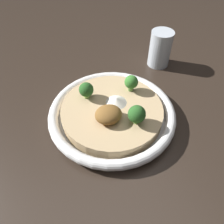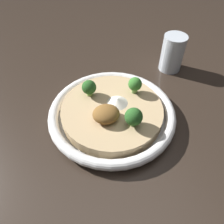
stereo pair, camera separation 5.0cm
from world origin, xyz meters
name	(u,v)px [view 1 (the left image)]	position (x,y,z in m)	size (l,w,h in m)	color
ground_plane	(112,119)	(0.00, 0.00, 0.00)	(6.00, 6.00, 0.00)	#2D231C
risotto_bowl	(112,113)	(0.00, 0.00, 0.02)	(0.29, 0.29, 0.04)	white
cheese_sprinkle	(116,100)	(-0.01, -0.01, 0.04)	(0.05, 0.05, 0.01)	white
crispy_onion_garnish	(108,114)	(0.02, 0.03, 0.05)	(0.06, 0.05, 0.03)	brown
broccoli_front_right	(86,90)	(0.04, -0.05, 0.06)	(0.03, 0.03, 0.04)	#759E4C
broccoli_left	(131,82)	(-0.06, -0.04, 0.06)	(0.03, 0.03, 0.04)	#668E47
broccoli_back	(137,114)	(-0.03, 0.06, 0.06)	(0.04, 0.04, 0.04)	#759E4C
drinking_glass	(160,49)	(-0.20, -0.16, 0.05)	(0.06, 0.06, 0.10)	silver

